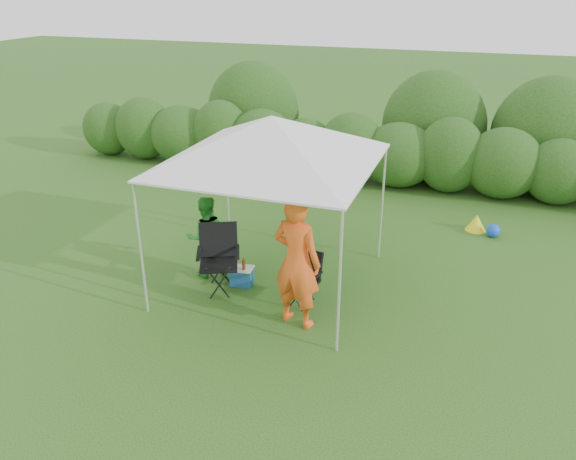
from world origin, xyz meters
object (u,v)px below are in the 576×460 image
(chair_right, at_px, (304,274))
(cooler, at_px, (242,276))
(man, at_px, (297,262))
(canopy, at_px, (272,140))
(chair_left, at_px, (219,254))
(woman, at_px, (206,237))

(chair_right, xyz_separation_m, cooler, (-1.14, 0.16, -0.32))
(man, bearing_deg, chair_right, -69.73)
(canopy, distance_m, chair_right, 2.13)
(canopy, bearing_deg, chair_right, -31.53)
(canopy, height_order, chair_right, canopy)
(chair_left, relative_size, man, 0.54)
(canopy, bearing_deg, chair_left, -150.02)
(canopy, bearing_deg, woman, -174.41)
(chair_right, height_order, woman, woman)
(chair_right, relative_size, cooler, 2.09)
(canopy, relative_size, chair_left, 2.84)
(man, xyz_separation_m, cooler, (-1.22, 0.76, -0.86))
(canopy, bearing_deg, man, -53.52)
(man, relative_size, cooler, 4.98)
(chair_right, xyz_separation_m, chair_left, (-1.45, -0.03, 0.13))
(chair_right, height_order, chair_left, chair_left)
(canopy, distance_m, chair_left, 2.05)
(woman, bearing_deg, cooler, 135.28)
(chair_left, xyz_separation_m, man, (1.53, -0.57, 0.40))
(man, bearing_deg, canopy, -40.43)
(chair_right, xyz_separation_m, woman, (-1.84, 0.30, 0.23))
(chair_left, xyz_separation_m, woman, (-0.39, 0.33, 0.10))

